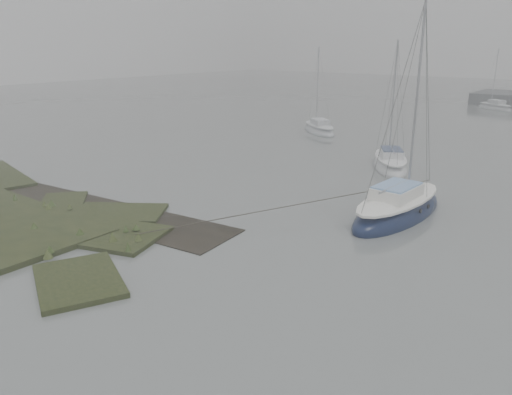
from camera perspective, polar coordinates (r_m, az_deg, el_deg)
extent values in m
plane|color=slate|center=(41.54, 17.83, 6.17)|extent=(160.00, 160.00, 0.00)
ellipsoid|color=black|center=(23.09, 15.86, -1.79)|extent=(2.68, 7.10, 1.70)
ellipsoid|color=white|center=(22.88, 16.00, -0.18)|extent=(2.17, 6.18, 0.48)
cube|color=white|center=(22.50, 15.76, 0.67)|extent=(1.63, 2.47, 0.50)
cube|color=#80A8DB|center=(22.43, 15.82, 1.35)|extent=(1.52, 2.27, 0.08)
cylinder|color=#939399|center=(22.85, 17.90, 10.78)|extent=(0.11, 0.11, 7.98)
cylinder|color=#939399|center=(22.25, 15.59, 1.25)|extent=(0.25, 2.79, 0.09)
ellipsoid|color=silver|center=(31.96, 15.04, 3.46)|extent=(4.61, 5.95, 1.41)
ellipsoid|color=white|center=(31.84, 15.12, 4.45)|extent=(3.90, 5.12, 0.40)
cube|color=white|center=(31.53, 15.22, 4.96)|extent=(2.09, 2.34, 0.41)
cube|color=#1C2A4D|center=(31.48, 15.26, 5.37)|extent=(1.93, 2.16, 0.07)
cylinder|color=#939399|center=(32.01, 15.45, 11.04)|extent=(0.09, 0.09, 6.62)
cylinder|color=#939399|center=(31.32, 15.30, 5.31)|extent=(1.26, 2.03, 0.07)
ellipsoid|color=silver|center=(43.76, 7.20, 7.51)|extent=(5.36, 4.76, 1.32)
ellipsoid|color=silver|center=(43.68, 7.23, 8.19)|extent=(4.59, 4.05, 0.37)
cube|color=silver|center=(43.41, 7.35, 8.56)|extent=(2.18, 2.06, 0.39)
cube|color=silver|center=(43.38, 7.37, 8.85)|extent=(2.01, 1.91, 0.06)
cylinder|color=#939399|center=(43.93, 7.07, 12.68)|extent=(0.09, 0.09, 6.20)
cylinder|color=#939399|center=(43.24, 7.44, 8.82)|extent=(1.75, 1.40, 0.07)
ellipsoid|color=silver|center=(65.11, 25.61, 9.14)|extent=(5.15, 4.51, 1.26)
ellipsoid|color=silver|center=(65.05, 25.66, 9.58)|extent=(4.42, 3.83, 0.36)
cube|color=silver|center=(64.85, 25.83, 9.82)|extent=(2.09, 1.96, 0.37)
cube|color=silver|center=(64.83, 25.85, 10.00)|extent=(1.93, 1.81, 0.06)
cylinder|color=#939399|center=(65.31, 25.66, 12.46)|extent=(0.08, 0.08, 5.93)
cylinder|color=#939399|center=(64.72, 25.93, 9.98)|extent=(1.69, 1.31, 0.07)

